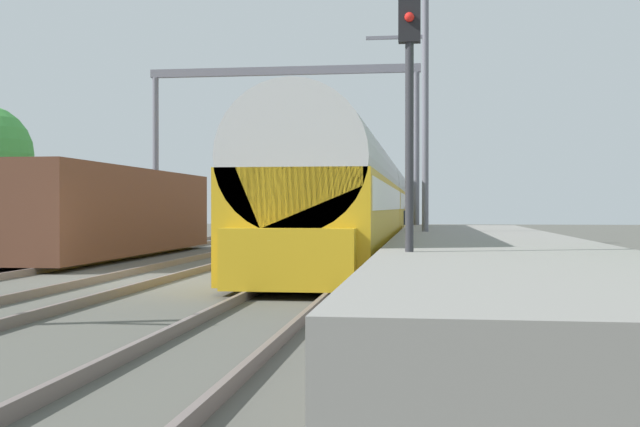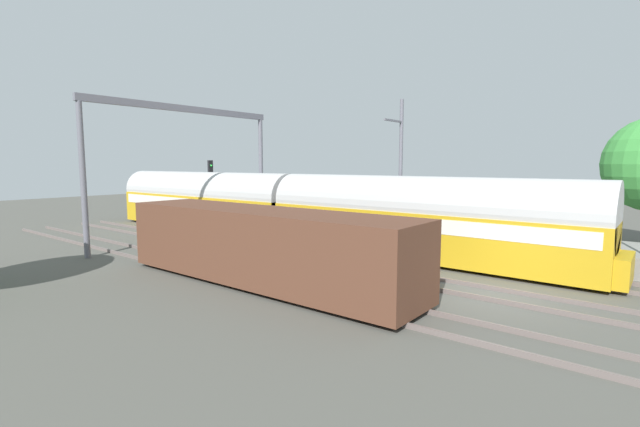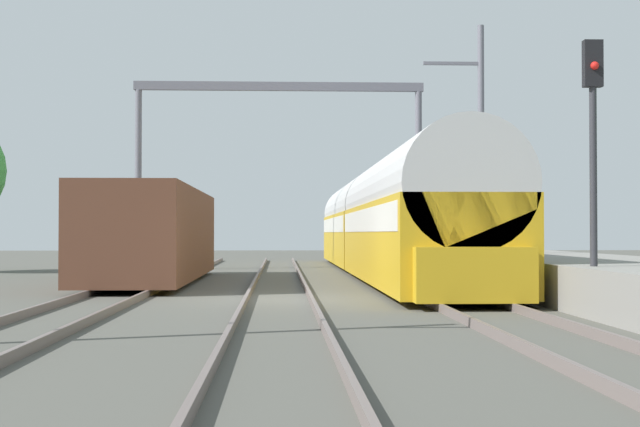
% 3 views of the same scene
% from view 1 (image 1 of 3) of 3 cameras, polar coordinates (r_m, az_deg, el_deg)
% --- Properties ---
extents(ground, '(120.00, 120.00, 0.00)m').
position_cam_1_polar(ground, '(18.43, -12.42, -4.64)').
color(ground, '#4F4F48').
extents(track_west, '(1.52, 60.00, 0.16)m').
position_cam_1_polar(track_west, '(18.42, -12.42, -4.40)').
color(track_west, '#695D59').
rests_on(track_west, ground).
extents(track_east, '(1.51, 60.00, 0.16)m').
position_cam_1_polar(track_east, '(17.49, -0.38, -4.64)').
color(track_east, '#695D59').
rests_on(track_east, ground).
extents(platform, '(4.40, 28.00, 0.90)m').
position_cam_1_polar(platform, '(19.34, 11.75, -3.07)').
color(platform, gray).
rests_on(platform, ground).
extents(passenger_train, '(2.93, 32.85, 3.82)m').
position_cam_1_polar(passenger_train, '(30.26, 3.01, 1.09)').
color(passenger_train, gold).
rests_on(passenger_train, ground).
extents(freight_car, '(2.80, 13.00, 2.70)m').
position_cam_1_polar(freight_car, '(26.65, -14.80, 0.09)').
color(freight_car, '#563323').
rests_on(freight_car, ground).
extents(person_crossing, '(0.44, 0.46, 1.73)m').
position_cam_1_polar(person_crossing, '(35.33, 5.89, -0.53)').
color(person_crossing, '#313131').
rests_on(person_crossing, ground).
extents(railway_signal_near, '(0.36, 0.30, 5.23)m').
position_cam_1_polar(railway_signal_near, '(13.23, 6.43, 7.85)').
color(railway_signal_near, '#2D2D33').
rests_on(railway_signal_near, ground).
extents(railway_signal_far, '(0.36, 0.30, 4.81)m').
position_cam_1_polar(railway_signal_far, '(40.12, 6.88, 2.53)').
color(railway_signal_far, '#2D2D33').
rests_on(railway_signal_far, ground).
extents(catenary_gantry, '(12.14, 0.28, 7.86)m').
position_cam_1_polar(catenary_gantry, '(35.51, -2.67, 6.86)').
color(catenary_gantry, slate).
rests_on(catenary_gantry, ground).
extents(catenary_pole_east_mid, '(1.90, 0.20, 8.00)m').
position_cam_1_polar(catenary_pole_east_mid, '(24.41, 7.44, 6.36)').
color(catenary_pole_east_mid, slate).
rests_on(catenary_pole_east_mid, ground).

